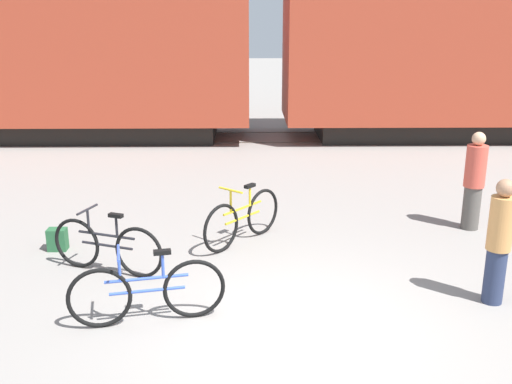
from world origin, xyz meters
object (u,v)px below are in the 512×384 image
(bicycle_black, at_px, (107,246))
(person_in_red, at_px, (474,181))
(bicycle_blue, at_px, (147,292))
(backpack, at_px, (57,239))
(person_in_tan, at_px, (499,241))
(bicycle_yellow, at_px, (243,219))
(freight_train, at_px, (267,32))

(bicycle_black, bearing_deg, person_in_red, 16.44)
(bicycle_blue, bearing_deg, backpack, 127.81)
(person_in_red, bearing_deg, person_in_tan, -31.99)
(bicycle_yellow, bearing_deg, freight_train, 85.53)
(freight_train, xyz_separation_m, bicycle_yellow, (-0.63, -8.09, -2.52))
(bicycle_black, xyz_separation_m, person_in_red, (5.66, 1.67, 0.44))
(freight_train, relative_size, backpack, 74.77)
(freight_train, bearing_deg, bicycle_blue, -99.22)
(bicycle_yellow, bearing_deg, bicycle_black, -149.72)
(freight_train, height_order, bicycle_black, freight_train)
(bicycle_blue, bearing_deg, freight_train, 80.78)
(backpack, bearing_deg, bicycle_black, -40.84)
(bicycle_yellow, bearing_deg, bicycle_blue, -113.48)
(bicycle_blue, distance_m, person_in_red, 5.79)
(bicycle_blue, distance_m, bicycle_yellow, 2.72)
(bicycle_blue, bearing_deg, person_in_tan, 6.06)
(person_in_red, bearing_deg, bicycle_blue, -75.68)
(freight_train, relative_size, bicycle_yellow, 18.54)
(bicycle_yellow, distance_m, person_in_red, 3.86)
(person_in_tan, bearing_deg, bicycle_yellow, -105.87)
(bicycle_yellow, distance_m, person_in_tan, 3.77)
(bicycle_blue, height_order, bicycle_black, bicycle_blue)
(bicycle_blue, bearing_deg, bicycle_yellow, 66.52)
(bicycle_blue, height_order, person_in_red, person_in_red)
(bicycle_yellow, xyz_separation_m, bicycle_black, (-1.87, -1.09, -0.01))
(person_in_tan, relative_size, backpack, 4.71)
(bicycle_yellow, xyz_separation_m, backpack, (-2.82, -0.27, -0.23))
(bicycle_black, bearing_deg, person_in_tan, -10.88)
(person_in_red, bearing_deg, freight_train, -175.09)
(bicycle_blue, xyz_separation_m, person_in_tan, (4.22, 0.45, 0.43))
(freight_train, distance_m, bicycle_black, 9.84)
(freight_train, height_order, bicycle_blue, freight_train)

